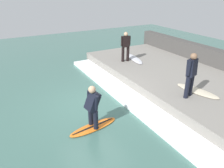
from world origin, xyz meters
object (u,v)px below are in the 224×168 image
surfer_waiting_near (191,73)px  surfboard_waiting_far (135,59)px  surfboard_riding (94,127)px  surfer_riding (93,105)px  surfboard_waiting_near (197,91)px  surfer_waiting_far (126,45)px

surfer_waiting_near → surfboard_waiting_far: 4.67m
surfboard_riding → surfer_riding: size_ratio=1.23×
surfer_riding → surfer_waiting_near: bearing=-9.1°
surfer_riding → surfboard_waiting_near: bearing=-6.5°
surfboard_riding → surfer_waiting_far: surfer_waiting_far is taller
surfer_waiting_near → surfboard_waiting_near: (0.61, 0.10, -0.88)m
surfboard_waiting_near → surfboard_waiting_far: 4.42m
surfboard_riding → surfer_waiting_far: size_ratio=1.14×
surfboard_riding → surfer_waiting_near: size_ratio=1.08×
surfer_waiting_far → surfboard_waiting_near: bearing=-84.3°
surfboard_riding → surfboard_waiting_far: surfboard_waiting_far is taller
surfboard_waiting_near → surfboard_waiting_far: size_ratio=0.94×
surfer_riding → surfboard_waiting_far: bearing=42.7°
surfer_waiting_near → surfboard_waiting_far: (0.80, 4.52, -0.88)m
surfer_waiting_near → surfboard_waiting_near: size_ratio=0.91×
surfer_waiting_near → surfboard_waiting_far: bearing=80.0°
surfer_waiting_far → surfboard_riding: bearing=-132.9°
surfer_waiting_far → surfboard_waiting_far: (0.62, 0.02, -0.83)m
surfboard_waiting_near → surfboard_riding: bearing=173.5°
surfer_riding → surfer_waiting_far: (3.66, 3.93, 0.53)m
surfboard_riding → surfboard_waiting_far: (4.28, 3.95, 0.51)m
surfboard_waiting_far → surfer_waiting_far: bearing=-178.0°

